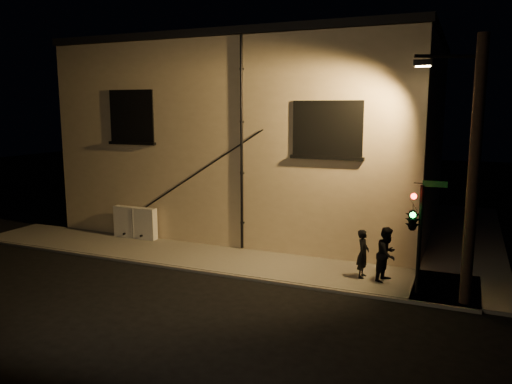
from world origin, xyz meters
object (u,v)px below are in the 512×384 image
at_px(pedestrian_b, 387,254).
at_px(traffic_signal, 413,218).
at_px(utility_cabinet, 135,223).
at_px(streetlamp_pole, 471,168).
at_px(pedestrian_a, 363,254).

height_order(pedestrian_b, traffic_signal, traffic_signal).
xyz_separation_m(utility_cabinet, streetlamp_pole, (13.29, -2.32, 3.26)).
relative_size(pedestrian_b, traffic_signal, 0.52).
relative_size(utility_cabinet, streetlamp_pole, 0.27).
relative_size(traffic_signal, streetlamp_pole, 0.45).
bearing_deg(utility_cabinet, pedestrian_b, -7.04).
height_order(pedestrian_a, pedestrian_b, pedestrian_b).
relative_size(pedestrian_a, pedestrian_b, 0.91).
bearing_deg(traffic_signal, pedestrian_a, 151.09).
bearing_deg(pedestrian_b, utility_cabinet, 101.39).
distance_m(traffic_signal, streetlamp_pole, 2.18).
xyz_separation_m(pedestrian_a, traffic_signal, (1.62, -0.90, 1.53)).
height_order(pedestrian_b, streetlamp_pole, streetlamp_pole).
xyz_separation_m(pedestrian_a, pedestrian_b, (0.79, -0.05, 0.09)).
bearing_deg(pedestrian_a, streetlamp_pole, -106.03).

